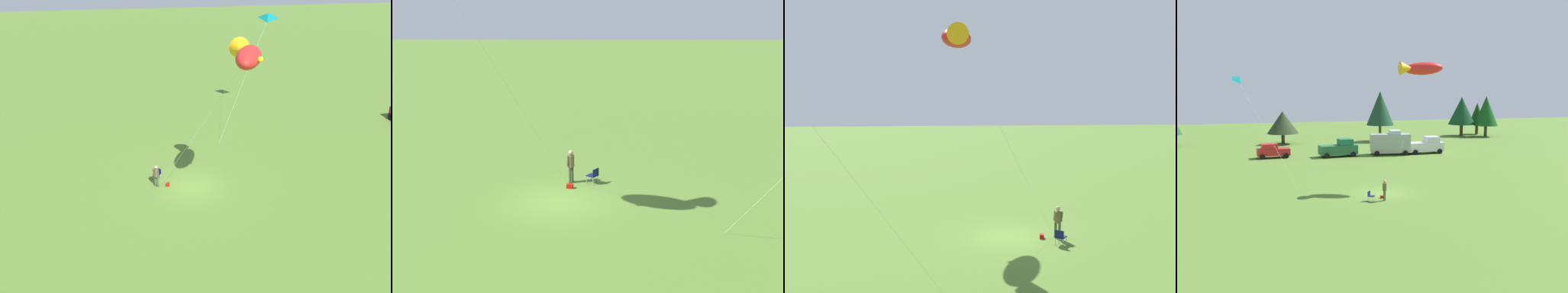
% 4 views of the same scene
% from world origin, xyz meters
% --- Properties ---
extents(ground_plane, '(160.00, 160.00, 0.00)m').
position_xyz_m(ground_plane, '(0.00, 0.00, 0.00)').
color(ground_plane, '#53782D').
extents(person_kite_flyer, '(0.47, 0.51, 1.74)m').
position_xyz_m(person_kite_flyer, '(-0.48, -2.62, 1.02)').
color(person_kite_flyer, '#445537').
rests_on(person_kite_flyer, ground).
extents(folding_chair, '(0.67, 0.67, 0.82)m').
position_xyz_m(folding_chair, '(-1.65, -2.47, 0.49)').
color(folding_chair, '#101546').
rests_on(folding_chair, ground).
extents(backpack_on_grass, '(0.35, 0.27, 0.22)m').
position_xyz_m(backpack_on_grass, '(-0.45, -1.78, 0.11)').
color(backpack_on_grass, '#A9150B').
rests_on(backpack_on_grass, ground).
extents(car_red_sedan, '(4.34, 2.51, 1.89)m').
position_xyz_m(car_red_sedan, '(-8.63, 22.49, 0.95)').
color(car_red_sedan, red).
rests_on(car_red_sedan, ground).
extents(truck_green_flatbed, '(5.19, 2.85, 2.34)m').
position_xyz_m(truck_green_flatbed, '(0.06, 21.51, 1.10)').
color(truck_green_flatbed, '#245E3A').
rests_on(truck_green_flatbed, ground).
extents(van_motorhome_grey, '(5.67, 3.25, 3.34)m').
position_xyz_m(van_motorhome_grey, '(7.17, 21.56, 1.64)').
color(van_motorhome_grey, '#9DA49D').
rests_on(van_motorhome_grey, ground).
extents(truck_white_pickup, '(5.03, 2.47, 2.34)m').
position_xyz_m(truck_white_pickup, '(12.39, 21.53, 1.10)').
color(truck_white_pickup, silver).
rests_on(truck_white_pickup, ground).
extents(treeline_distant, '(65.01, 10.28, 8.49)m').
position_xyz_m(treeline_distant, '(5.38, 38.61, 4.48)').
color(treeline_distant, '#443523').
rests_on(treeline_distant, ground).
extents(kite_large_fish, '(6.91, 6.38, 11.67)m').
position_xyz_m(kite_large_fish, '(4.27, 2.55, 11.00)').
color(kite_large_fish, red).
rests_on(kite_large_fish, ground).
extents(kite_delta_teal, '(5.72, 6.10, 10.51)m').
position_xyz_m(kite_delta_teal, '(-11.99, 8.62, 10.04)').
color(kite_delta_teal, '#0D8593').
rests_on(kite_delta_teal, ground).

